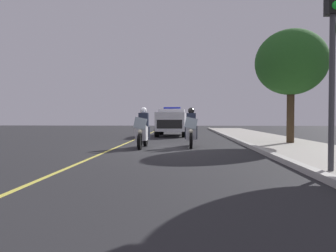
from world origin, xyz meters
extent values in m
plane|color=#28282B|center=(0.00, 0.00, 0.00)|extent=(80.00, 80.00, 0.00)
cube|color=#B7B5AD|center=(0.00, 3.55, 0.07)|extent=(48.00, 0.24, 0.15)
cube|color=#A8A399|center=(0.00, 5.45, 0.05)|extent=(48.00, 3.60, 0.10)
cube|color=#E0D14C|center=(0.00, -2.16, 0.00)|extent=(48.00, 0.12, 0.01)
cylinder|color=black|center=(0.74, -1.02, 0.32)|extent=(0.64, 0.13, 0.64)
cylinder|color=black|center=(-0.76, -0.99, 0.32)|extent=(0.64, 0.15, 0.64)
cube|color=white|center=(0.01, -1.00, 0.62)|extent=(1.21, 0.47, 0.56)
ellipsoid|color=white|center=(0.06, -1.01, 0.92)|extent=(0.57, 0.33, 0.24)
cube|color=silver|center=(0.64, -1.02, 1.05)|extent=(0.07, 0.56, 0.53)
sphere|color=#F9F4CC|center=(0.70, -1.02, 0.72)|extent=(0.17, 0.17, 0.17)
sphere|color=red|center=(0.51, -1.18, 0.98)|extent=(0.09, 0.09, 0.09)
sphere|color=#1933F2|center=(0.52, -0.86, 0.98)|extent=(0.09, 0.09, 0.09)
cube|color=black|center=(-0.22, -1.00, 1.18)|extent=(0.29, 0.41, 0.60)
cube|color=black|center=(-0.15, -0.80, 0.62)|extent=(0.18, 0.14, 0.56)
cube|color=black|center=(-0.16, -1.20, 0.62)|extent=(0.18, 0.14, 0.56)
sphere|color=silver|center=(-0.20, -1.00, 1.58)|extent=(0.28, 0.28, 0.28)
cylinder|color=black|center=(0.25, 1.01, 0.32)|extent=(0.64, 0.13, 0.64)
cylinder|color=black|center=(-1.25, 1.05, 0.32)|extent=(0.64, 0.15, 0.64)
cube|color=silver|center=(-0.48, 1.03, 0.62)|extent=(1.21, 0.47, 0.56)
ellipsoid|color=silver|center=(-0.43, 1.03, 0.92)|extent=(0.57, 0.33, 0.24)
cube|color=silver|center=(0.15, 1.02, 1.05)|extent=(0.07, 0.56, 0.53)
sphere|color=#F9F4CC|center=(0.21, 1.02, 0.72)|extent=(0.17, 0.17, 0.17)
sphere|color=red|center=(0.01, 0.86, 0.98)|extent=(0.09, 0.09, 0.09)
sphere|color=#1933F2|center=(0.02, 1.18, 0.98)|extent=(0.09, 0.09, 0.09)
cube|color=black|center=(-0.71, 1.04, 1.18)|extent=(0.29, 0.41, 0.60)
cube|color=black|center=(-0.65, 1.24, 0.62)|extent=(0.18, 0.14, 0.56)
cube|color=black|center=(-0.66, 0.84, 0.62)|extent=(0.18, 0.14, 0.56)
sphere|color=black|center=(-0.69, 1.04, 1.58)|extent=(0.28, 0.28, 0.28)
cube|color=silver|center=(-9.06, -0.16, 1.02)|extent=(4.94, 2.01, 1.24)
cube|color=silver|center=(-9.36, -0.16, 1.72)|extent=(2.44, 1.80, 0.36)
cube|color=#2633D8|center=(-9.16, -0.16, 1.98)|extent=(0.31, 1.21, 0.14)
cube|color=black|center=(-6.66, -0.22, 0.88)|extent=(0.16, 1.62, 0.56)
cylinder|color=black|center=(-7.49, 0.70, 0.40)|extent=(0.81, 0.30, 0.80)
cylinder|color=black|center=(-7.53, -1.10, 0.40)|extent=(0.81, 0.30, 0.80)
cylinder|color=black|center=(-10.59, 0.77, 0.40)|extent=(0.81, 0.30, 0.80)
cylinder|color=black|center=(-10.63, -1.03, 0.40)|extent=(0.81, 0.30, 0.80)
cylinder|color=#38383D|center=(5.98, 3.95, 2.22)|extent=(0.12, 0.12, 4.25)
sphere|color=green|center=(6.13, 3.95, 3.63)|extent=(0.18, 0.18, 0.18)
cylinder|color=#42301E|center=(-1.93, 5.72, 1.33)|extent=(0.34, 0.34, 2.46)
ellipsoid|color=#286023|center=(-1.93, 5.72, 3.87)|extent=(3.29, 3.29, 3.05)
camera|label=1|loc=(12.87, 0.77, 1.24)|focal=33.02mm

